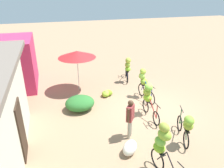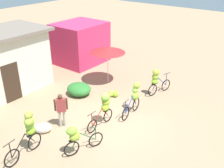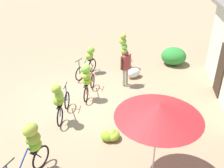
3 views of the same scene
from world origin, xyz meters
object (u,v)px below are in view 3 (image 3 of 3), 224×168
at_px(banana_pile_on_ground, 111,135).
at_px(person_vendor, 126,65).
at_px(bicycle_rightmost, 31,147).
at_px(market_umbrella, 159,110).
at_px(produce_sack, 134,73).
at_px(bicycle_leftmost, 124,48).
at_px(bicycle_center_loaded, 87,78).
at_px(bicycle_near_pile, 89,58).
at_px(bicycle_by_shop, 60,99).

height_order(banana_pile_on_ground, person_vendor, person_vendor).
bearing_deg(bicycle_rightmost, market_umbrella, 97.23).
distance_m(bicycle_rightmost, produce_sack, 6.30).
distance_m(bicycle_leftmost, bicycle_center_loaded, 3.33).
bearing_deg(bicycle_leftmost, market_umbrella, 13.11).
xyz_separation_m(market_umbrella, produce_sack, (-5.54, -0.93, -1.81)).
bearing_deg(bicycle_rightmost, banana_pile_on_ground, 132.83).
bearing_deg(bicycle_near_pile, bicycle_by_shop, -0.40).
distance_m(market_umbrella, bicycle_near_pile, 6.49).
bearing_deg(market_umbrella, banana_pile_on_ground, -133.54).
xyz_separation_m(bicycle_leftmost, banana_pile_on_ground, (5.41, 0.27, -0.83)).
distance_m(market_umbrella, produce_sack, 5.90).
bearing_deg(bicycle_leftmost, bicycle_by_shop, -17.51).
xyz_separation_m(bicycle_near_pile, bicycle_center_loaded, (2.16, 0.47, 0.13)).
relative_size(bicycle_near_pile, banana_pile_on_ground, 2.29).
relative_size(bicycle_near_pile, person_vendor, 1.00).
bearing_deg(bicycle_rightmost, produce_sack, 160.94).
bearing_deg(produce_sack, bicycle_center_loaded, -37.61).
relative_size(market_umbrella, produce_sack, 3.15).
bearing_deg(banana_pile_on_ground, produce_sack, 175.54).
bearing_deg(banana_pile_on_ground, bicycle_near_pile, -158.30).
xyz_separation_m(market_umbrella, bicycle_near_pile, (-5.60, -3.02, -1.26)).
relative_size(market_umbrella, person_vendor, 1.40).
bearing_deg(bicycle_by_shop, bicycle_rightmost, 1.76).
relative_size(bicycle_by_shop, banana_pile_on_ground, 2.40).
xyz_separation_m(produce_sack, person_vendor, (0.82, -0.30, 0.74)).
relative_size(bicycle_leftmost, person_vendor, 1.11).
xyz_separation_m(bicycle_by_shop, bicycle_rightmost, (2.23, 0.07, 0.02)).
bearing_deg(produce_sack, person_vendor, -19.74).
distance_m(bicycle_near_pile, bicycle_center_loaded, 2.21).
xyz_separation_m(bicycle_near_pile, bicycle_by_shop, (3.75, -0.03, 0.10)).
distance_m(bicycle_rightmost, banana_pile_on_ground, 2.44).
height_order(bicycle_by_shop, banana_pile_on_ground, bicycle_by_shop).
height_order(bicycle_center_loaded, produce_sack, bicycle_center_loaded).
bearing_deg(banana_pile_on_ground, person_vendor, 179.30).
bearing_deg(market_umbrella, bicycle_rightmost, -82.77).
bearing_deg(bicycle_near_pile, bicycle_center_loaded, 12.38).
xyz_separation_m(bicycle_rightmost, banana_pile_on_ground, (-1.58, 1.71, -0.73)).
bearing_deg(market_umbrella, bicycle_leftmost, -166.89).
bearing_deg(bicycle_center_loaded, market_umbrella, 36.45).
height_order(bicycle_near_pile, person_vendor, person_vendor).
bearing_deg(produce_sack, bicycle_by_shop, -29.83).
height_order(bicycle_by_shop, produce_sack, bicycle_by_shop).
height_order(market_umbrella, bicycle_leftmost, market_umbrella).
relative_size(bicycle_center_loaded, bicycle_rightmost, 1.02).
xyz_separation_m(banana_pile_on_ground, person_vendor, (-3.51, 0.04, 0.80)).
distance_m(banana_pile_on_ground, person_vendor, 3.61).
bearing_deg(bicycle_leftmost, produce_sack, 29.52).
bearing_deg(bicycle_rightmost, bicycle_near_pile, -179.59).
bearing_deg(bicycle_by_shop, person_vendor, 147.59).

